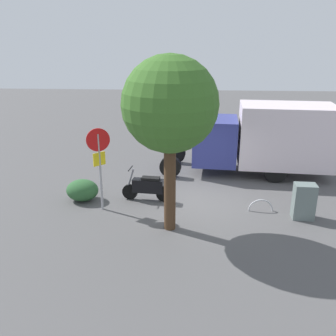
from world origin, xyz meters
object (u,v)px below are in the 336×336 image
(stop_sign, at_px, (99,157))
(street_tree, at_px, (170,106))
(utility_cabinet, at_px, (304,201))
(motorcycle, at_px, (148,187))
(bike_rack_hoop, at_px, (260,211))
(box_truck_near, at_px, (263,137))

(stop_sign, relative_size, street_tree, 0.55)
(utility_cabinet, bearing_deg, street_tree, 12.54)
(motorcycle, bearing_deg, bike_rack_hoop, 176.75)
(motorcycle, bearing_deg, box_truck_near, -139.71)
(box_truck_near, height_order, utility_cabinet, box_truck_near)
(stop_sign, xyz_separation_m, utility_cabinet, (-6.61, 0.22, -1.29))
(street_tree, xyz_separation_m, utility_cabinet, (-4.24, -0.94, -3.18))
(box_truck_near, distance_m, street_tree, 6.57)
(box_truck_near, relative_size, motorcycle, 3.96)
(box_truck_near, bearing_deg, motorcycle, 38.79)
(box_truck_near, distance_m, bike_rack_hoop, 4.09)
(stop_sign, height_order, utility_cabinet, stop_sign)
(street_tree, bearing_deg, motorcycle, -65.66)
(box_truck_near, relative_size, stop_sign, 2.54)
(box_truck_near, xyz_separation_m, bike_rack_hoop, (0.59, 3.70, -1.63))
(box_truck_near, relative_size, utility_cabinet, 6.12)
(stop_sign, height_order, street_tree, street_tree)
(motorcycle, xyz_separation_m, utility_cabinet, (-5.15, 1.06, 0.07))
(street_tree, bearing_deg, utility_cabinet, -167.46)
(box_truck_near, xyz_separation_m, stop_sign, (5.95, 3.92, 0.25))
(utility_cabinet, bearing_deg, motorcycle, -11.61)
(box_truck_near, height_order, street_tree, street_tree)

